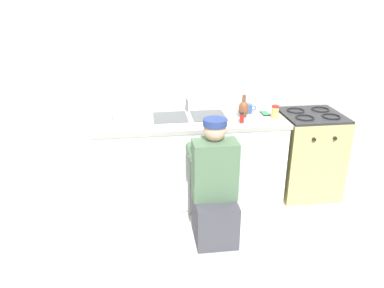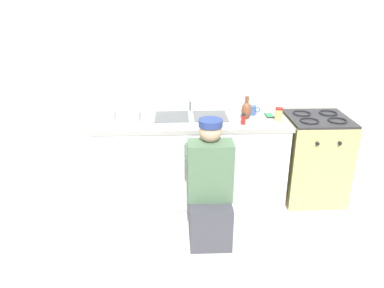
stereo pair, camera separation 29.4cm
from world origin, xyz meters
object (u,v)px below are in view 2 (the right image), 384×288
Objects in this scene: cell_phone at (269,115)px; spice_bottle_red at (243,119)px; sink_double_basin at (191,118)px; plumber_person at (210,192)px; condiment_jar at (279,114)px; vase_decorative at (246,110)px; dish_rack_tray at (127,120)px; stove_range at (313,158)px; coffee_mug at (252,110)px.

cell_phone is 1.33× the size of spice_bottle_red.
plumber_person reaches higher than sink_double_basin.
sink_double_basin reaches higher than condiment_jar.
vase_decorative is (-0.25, -0.07, 0.08)m from cell_phone.
sink_double_basin is at bearing 161.95° from spice_bottle_red.
plumber_person is 3.94× the size of dish_rack_tray.
sink_double_basin is 2.86× the size of dish_rack_tray.
condiment_jar is at bearing -172.36° from stove_range.
stove_range is 0.83× the size of plumber_person.
sink_double_basin is 0.86m from condiment_jar.
plumber_person is 1.07m from coffee_mug.
spice_bottle_red is (-0.31, -0.24, 0.04)m from cell_phone.
plumber_person is 0.96m from vase_decorative.
plumber_person reaches higher than dish_rack_tray.
spice_bottle_red is (0.36, 0.53, 0.49)m from plumber_person.
stove_range is at bearing 1.46° from dish_rack_tray.
plumber_person is at bearing -138.94° from condiment_jar.
cell_phone is at bearing 170.92° from stove_range.
spice_bottle_red is at bearing -18.05° from sink_double_basin.
spice_bottle_red is at bearing -168.78° from stove_range.
condiment_jar is at bearing -11.71° from vase_decorative.
sink_double_basin reaches higher than cell_phone.
cell_phone is at bearing 37.56° from spice_bottle_red.
coffee_mug is (0.50, 0.82, 0.48)m from plumber_person.
spice_bottle_red is at bearing -109.23° from vase_decorative.
sink_double_basin is at bearing -168.26° from coffee_mug.
coffee_mug reaches higher than stove_range.
cell_phone is at bearing 5.44° from sink_double_basin.
spice_bottle_red reaches higher than coffee_mug.
vase_decorative is (-0.31, 0.06, 0.03)m from condiment_jar.
spice_bottle_red is (0.49, -0.16, 0.03)m from sink_double_basin.
vase_decorative is 0.16m from coffee_mug.
vase_decorative is at bearing 168.29° from condiment_jar.
plumber_person is at bearing -120.81° from vase_decorative.
cell_phone is 0.27m from vase_decorative.
dish_rack_tray is 1.12m from spice_bottle_red.
plumber_person is 1.10m from cell_phone.
coffee_mug is at bearing 63.76° from spice_bottle_red.
spice_bottle_red is at bearing -116.24° from coffee_mug.
spice_bottle_red is 0.32m from coffee_mug.
sink_double_basin is 6.35× the size of coffee_mug.
vase_decorative is (0.06, 0.16, 0.04)m from spice_bottle_red.
dish_rack_tray is 1.27m from coffee_mug.
plumber_person is 4.80× the size of vase_decorative.
sink_double_basin is 0.55m from vase_decorative.
spice_bottle_red is (-0.79, -0.16, 0.49)m from stove_range.
sink_double_basin is at bearing -179.56° from vase_decorative.
stove_range is 6.52× the size of cell_phone.
dish_rack_tray is 2.19× the size of condiment_jar.
dish_rack_tray reaches higher than coffee_mug.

